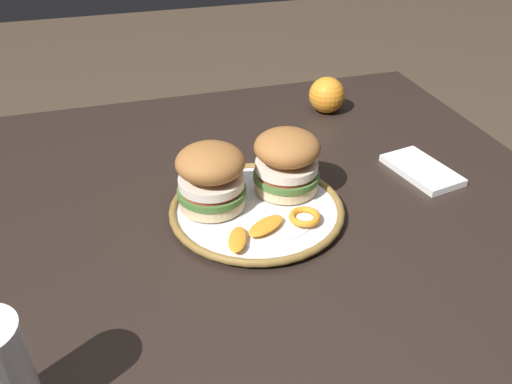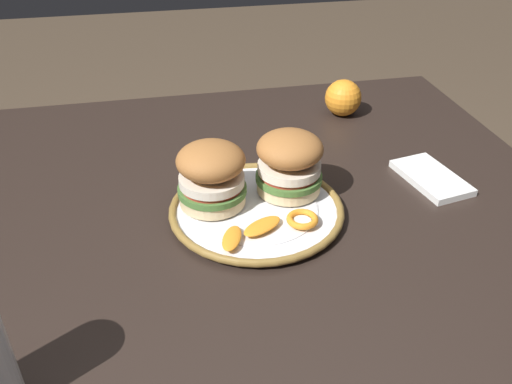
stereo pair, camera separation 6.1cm
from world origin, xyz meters
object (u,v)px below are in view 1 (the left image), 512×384
(dinner_plate, at_px, (256,208))
(whole_orange, at_px, (327,95))
(dining_table, at_px, (223,268))
(sandwich_half_right, at_px, (287,160))
(sandwich_half_left, at_px, (211,176))

(dinner_plate, distance_m, whole_orange, 0.41)
(dining_table, relative_size, sandwich_half_right, 8.59)
(dinner_plate, xyz_separation_m, whole_orange, (0.25, 0.32, 0.03))
(dinner_plate, relative_size, sandwich_half_left, 2.39)
(dinner_plate, relative_size, sandwich_half_right, 2.02)
(sandwich_half_right, bearing_deg, whole_orange, 56.35)
(dinner_plate, bearing_deg, sandwich_half_left, 163.15)
(dining_table, xyz_separation_m, sandwich_half_left, (-0.01, 0.02, 0.16))
(sandwich_half_left, relative_size, sandwich_half_right, 0.85)
(dinner_plate, distance_m, sandwich_half_right, 0.09)
(sandwich_half_left, height_order, whole_orange, sandwich_half_left)
(dining_table, height_order, sandwich_half_right, sandwich_half_right)
(sandwich_half_left, bearing_deg, dinner_plate, -16.85)
(dining_table, relative_size, dinner_plate, 4.25)
(dinner_plate, bearing_deg, dining_table, -175.81)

